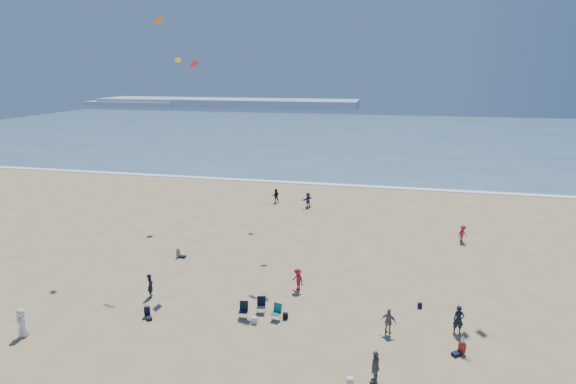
# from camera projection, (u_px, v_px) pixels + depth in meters

# --- Properties ---
(ocean) EXTENTS (220.00, 100.00, 0.06)m
(ocean) POSITION_uv_depth(u_px,v_px,m) (358.00, 134.00, 106.60)
(ocean) COLOR #476B84
(ocean) RESTS_ON ground
(surf_line) EXTENTS (220.00, 1.20, 0.08)m
(surf_line) POSITION_uv_depth(u_px,v_px,m) (333.00, 185.00, 59.45)
(surf_line) COLOR white
(surf_line) RESTS_ON ground
(headland_far) EXTENTS (110.00, 20.00, 3.20)m
(headland_far) POSITION_uv_depth(u_px,v_px,m) (227.00, 103.00, 189.30)
(headland_far) COLOR #7A8EA8
(headland_far) RESTS_ON ground
(headland_near) EXTENTS (40.00, 14.00, 2.00)m
(headland_near) POSITION_uv_depth(u_px,v_px,m) (135.00, 104.00, 193.00)
(headland_near) COLOR #7A8EA8
(headland_near) RESTS_ON ground
(standing_flyers) EXTENTS (35.65, 39.50, 1.90)m
(standing_flyers) POSITION_uv_depth(u_px,v_px,m) (334.00, 298.00, 28.14)
(standing_flyers) COLOR red
(standing_flyers) RESTS_ON ground
(seated_group) EXTENTS (21.41, 25.16, 0.84)m
(seated_group) POSITION_uv_depth(u_px,v_px,m) (259.00, 365.00, 22.42)
(seated_group) COLOR white
(seated_group) RESTS_ON ground
(chair_cluster) EXTENTS (2.70, 1.50, 1.00)m
(chair_cluster) POSITION_uv_depth(u_px,v_px,m) (260.00, 309.00, 27.44)
(chair_cluster) COLOR black
(chair_cluster) RESTS_ON ground
(white_tote) EXTENTS (0.35, 0.20, 0.40)m
(white_tote) POSITION_uv_depth(u_px,v_px,m) (255.00, 320.00, 26.82)
(white_tote) COLOR silver
(white_tote) RESTS_ON ground
(black_backpack) EXTENTS (0.30, 0.22, 0.38)m
(black_backpack) POSITION_uv_depth(u_px,v_px,m) (285.00, 316.00, 27.31)
(black_backpack) COLOR black
(black_backpack) RESTS_ON ground
(navy_bag) EXTENTS (0.28, 0.18, 0.34)m
(navy_bag) POSITION_uv_depth(u_px,v_px,m) (420.00, 305.00, 28.57)
(navy_bag) COLOR black
(navy_bag) RESTS_ON ground
(kites_aloft) EXTENTS (34.30, 42.21, 26.33)m
(kites_aloft) POSITION_uv_depth(u_px,v_px,m) (430.00, 56.00, 23.11)
(kites_aloft) COLOR #2EA2ED
(kites_aloft) RESTS_ON ground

